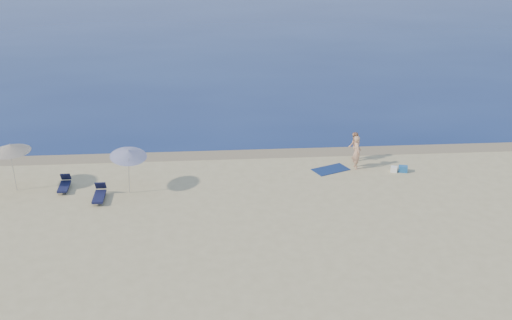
{
  "coord_description": "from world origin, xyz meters",
  "views": [
    {
      "loc": [
        -3.36,
        -14.44,
        13.61
      ],
      "look_at": [
        -1.04,
        16.0,
        1.0
      ],
      "focal_mm": 45.0,
      "sensor_mm": 36.0,
      "label": 1
    }
  ],
  "objects_px": {
    "person_right": "(354,147)",
    "blue_cooler": "(403,169)",
    "person_left": "(357,152)",
    "umbrella_near": "(128,154)"
  },
  "relations": [
    {
      "from": "person_left",
      "to": "person_right",
      "type": "xyz_separation_m",
      "value": [
        0.1,
        1.03,
        -0.09
      ]
    },
    {
      "from": "person_left",
      "to": "umbrella_near",
      "type": "relative_size",
      "value": 0.77
    },
    {
      "from": "blue_cooler",
      "to": "person_left",
      "type": "bearing_deg",
      "value": 177.93
    },
    {
      "from": "umbrella_near",
      "to": "person_right",
      "type": "bearing_deg",
      "value": -7.08
    },
    {
      "from": "person_left",
      "to": "person_right",
      "type": "height_order",
      "value": "person_left"
    },
    {
      "from": "person_left",
      "to": "umbrella_near",
      "type": "distance_m",
      "value": 12.03
    },
    {
      "from": "person_right",
      "to": "blue_cooler",
      "type": "xyz_separation_m",
      "value": [
        2.27,
        -1.76,
        -0.65
      ]
    },
    {
      "from": "blue_cooler",
      "to": "umbrella_near",
      "type": "distance_m",
      "value": 14.36
    },
    {
      "from": "person_right",
      "to": "person_left",
      "type": "bearing_deg",
      "value": 2.12
    },
    {
      "from": "person_left",
      "to": "person_right",
      "type": "relative_size",
      "value": 1.12
    }
  ]
}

